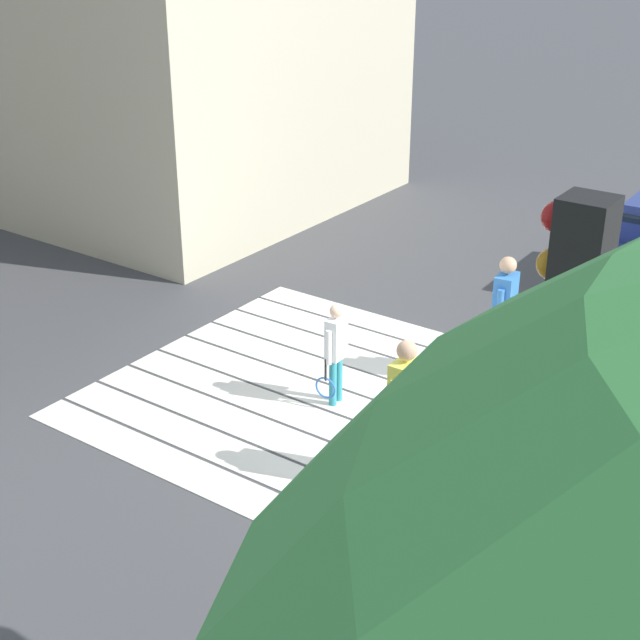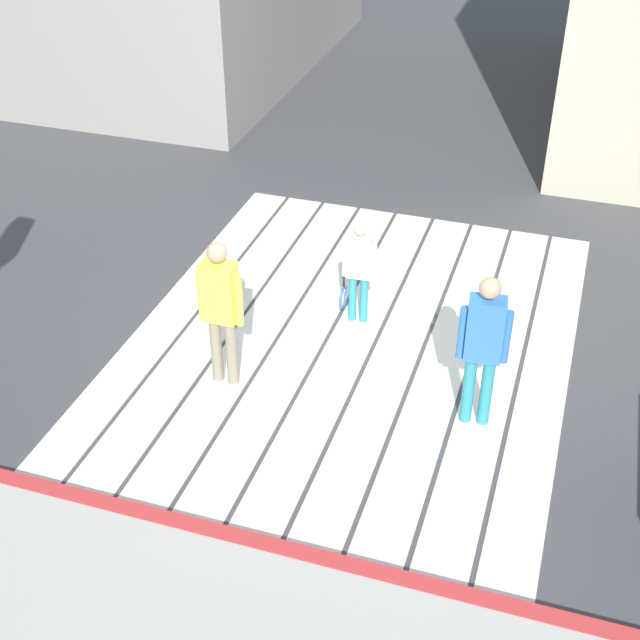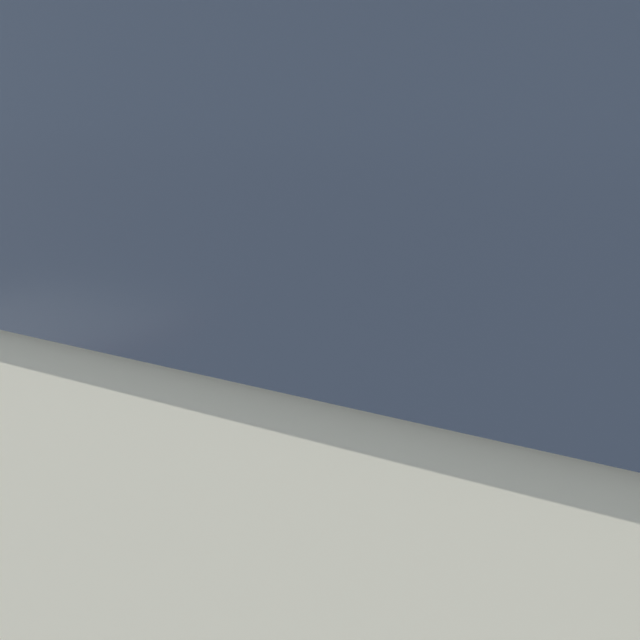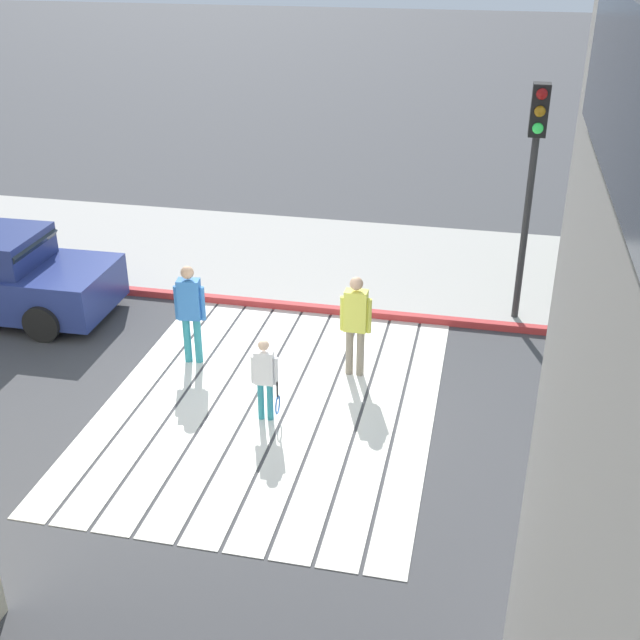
% 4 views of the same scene
% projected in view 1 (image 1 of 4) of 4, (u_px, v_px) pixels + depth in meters
% --- Properties ---
extents(ground_plane, '(120.00, 120.00, 0.00)m').
position_uv_depth(ground_plane, '(366.00, 411.00, 11.13)').
color(ground_plane, '#424244').
extents(crosswalk_stripes, '(6.40, 4.90, 0.01)m').
position_uv_depth(crosswalk_stripes, '(366.00, 411.00, 11.12)').
color(crosswalk_stripes, silver).
rests_on(crosswalk_stripes, ground).
extents(curb_painted, '(0.16, 40.00, 0.13)m').
position_uv_depth(curb_painted, '(635.00, 500.00, 9.39)').
color(curb_painted, '#BC3333').
rests_on(curb_painted, ground).
extents(building_far_south, '(8.00, 7.04, 7.53)m').
position_uv_depth(building_far_south, '(145.00, 2.00, 17.82)').
color(building_far_south, beige).
rests_on(building_far_south, ground).
extents(traffic_light_corner, '(0.39, 0.28, 4.24)m').
position_uv_depth(traffic_light_corner, '(561.00, 398.00, 5.31)').
color(traffic_light_corner, '#2D2D2D').
rests_on(traffic_light_corner, ground).
extents(pedestrian_adult_lead, '(0.22, 0.50, 1.70)m').
position_uv_depth(pedestrian_adult_lead, '(405.00, 404.00, 9.31)').
color(pedestrian_adult_lead, gray).
rests_on(pedestrian_adult_lead, ground).
extents(pedestrian_adult_trailing, '(0.26, 0.50, 1.71)m').
position_uv_depth(pedestrian_adult_trailing, '(504.00, 311.00, 11.36)').
color(pedestrian_adult_trailing, teal).
rests_on(pedestrian_adult_trailing, ground).
extents(pedestrian_child_with_racket, '(0.28, 0.41, 1.32)m').
position_uv_depth(pedestrian_child_with_racket, '(336.00, 349.00, 10.99)').
color(pedestrian_child_with_racket, teal).
rests_on(pedestrian_child_with_racket, ground).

